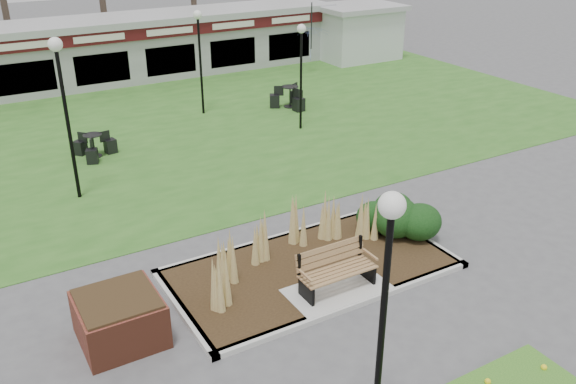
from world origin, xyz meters
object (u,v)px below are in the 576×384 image
brick_planter (120,318)px  food_pavilion (93,52)px  bistro_set_c (290,100)px  service_hut (357,31)px  patio_umbrella (311,44)px  lamp_post_near_right (387,273)px  lamp_post_mid_right (199,40)px  lamp_post_mid_left (62,84)px  bistro_set_b (94,149)px  lamp_post_far_right (301,54)px  park_bench (335,268)px

brick_planter → food_pavilion: size_ratio=0.06×
brick_planter → bistro_set_c: bearing=47.3°
service_hut → patio_umbrella: (-3.84, -1.48, -0.00)m
brick_planter → lamp_post_near_right: (2.54, -4.50, 2.68)m
brick_planter → lamp_post_near_right: bearing=-60.5°
lamp_post_near_right → bistro_set_c: bearing=63.7°
brick_planter → lamp_post_mid_right: lamp_post_mid_right is taller
lamp_post_mid_left → bistro_set_b: size_ratio=3.16×
bistro_set_b → lamp_post_near_right: bearing=-87.6°
lamp_post_near_right → bistro_set_c: 17.68m
bistro_set_b → bistro_set_c: (8.33, 1.47, 0.03)m
lamp_post_near_right → food_pavilion: bearing=85.5°
lamp_post_mid_left → patio_umbrella: size_ratio=1.98×
lamp_post_far_right → bistro_set_c: lamp_post_far_right is taller
bistro_set_b → bistro_set_c: bearing=10.0°
lamp_post_far_right → patio_umbrella: bearing=55.1°
food_pavilion → lamp_post_mid_left: 12.83m
lamp_post_far_right → bistro_set_b: (-7.32, 1.02, -2.51)m
lamp_post_near_right → park_bench: bearing=63.7°
service_hut → bistro_set_c: service_hut is taller
park_bench → lamp_post_mid_right: size_ratio=0.42×
service_hut → lamp_post_near_right: (-15.36, -21.50, 1.71)m
food_pavilion → bistro_set_b: bearing=-104.7°
food_pavilion → lamp_post_mid_left: size_ratio=5.46×
park_bench → food_pavilion: 19.73m
lamp_post_near_right → patio_umbrella: bearing=60.1°
food_pavilion → patio_umbrella: size_ratio=10.79×
park_bench → brick_planter: (-4.40, 0.75, -0.11)m
lamp_post_near_right → lamp_post_mid_right: (4.34, 16.66, -0.23)m
food_pavilion → bistro_set_c: 9.86m
brick_planter → lamp_post_mid_left: (0.78, 6.79, 2.81)m
lamp_post_near_right → lamp_post_mid_left: bearing=98.9°
service_hut → bistro_set_c: 9.68m
park_bench → brick_planter: 4.47m
bistro_set_b → service_hut: bearing=24.7°
service_hut → bistro_set_b: bearing=-155.3°
park_bench → service_hut: 22.32m
food_pavilion → patio_umbrella: bearing=-19.6°
food_pavilion → bistro_set_c: bearing=-53.1°
lamp_post_near_right → lamp_post_far_right: 14.77m
lamp_post_mid_right → patio_umbrella: size_ratio=1.76×
park_bench → patio_umbrella: bearing=59.3°
food_pavilion → bistro_set_c: food_pavilion is taller
brick_planter → patio_umbrella: patio_umbrella is taller
service_hut → lamp_post_near_right: lamp_post_near_right is taller
bistro_set_b → food_pavilion: bearing=75.3°
bistro_set_b → lamp_post_mid_left: bearing=-112.2°
brick_planter → patio_umbrella: 20.97m
brick_planter → bistro_set_b: size_ratio=1.05×
lamp_post_near_right → lamp_post_mid_right: size_ratio=1.08×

